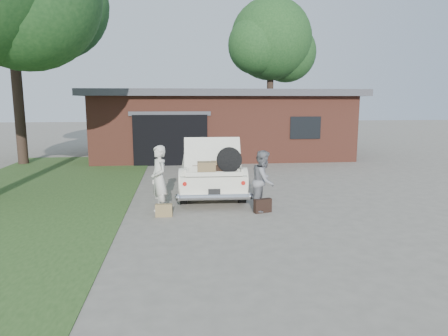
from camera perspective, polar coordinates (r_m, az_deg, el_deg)
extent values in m
plane|color=gray|center=(9.88, 0.39, -6.89)|extent=(90.00, 90.00, 0.00)
cube|color=#2D4C1E|center=(13.45, -25.29, -3.32)|extent=(6.00, 16.00, 0.02)
cube|color=brown|center=(21.05, -0.63, 6.08)|extent=(12.00, 7.00, 3.00)
cube|color=#4C4C51|center=(21.01, -0.63, 10.57)|extent=(12.80, 7.80, 0.30)
cube|color=black|center=(17.54, -7.64, 3.97)|extent=(3.20, 0.30, 2.20)
cube|color=#4C4C51|center=(17.40, -7.73, 7.72)|extent=(3.50, 0.12, 0.18)
cube|color=black|center=(18.31, 11.53, 5.66)|extent=(1.40, 0.08, 1.00)
cylinder|color=#38281E|center=(19.81, -27.40, 9.67)|extent=(0.44, 0.44, 6.37)
sphere|color=#2B5824|center=(20.42, -23.43, 20.89)|extent=(4.95, 4.95, 4.95)
cylinder|color=#38281E|center=(27.62, 6.57, 9.40)|extent=(0.44, 0.44, 5.44)
sphere|color=#2B5824|center=(27.91, 6.74, 17.81)|extent=(5.36, 5.36, 5.36)
sphere|color=#2B5824|center=(28.61, 8.90, 15.99)|extent=(4.02, 4.02, 4.02)
sphere|color=#2B5824|center=(26.97, 4.73, 17.09)|extent=(3.75, 3.75, 3.75)
cube|color=beige|center=(12.48, -1.97, -0.69)|extent=(1.90, 4.63, 0.59)
cube|color=beige|center=(12.67, -2.04, 1.87)|extent=(1.57, 1.88, 0.48)
cube|color=black|center=(13.53, -2.20, 2.29)|extent=(1.42, 0.12, 0.40)
cube|color=black|center=(11.81, -1.86, 1.21)|extent=(1.42, 0.12, 0.40)
cylinder|color=black|center=(11.01, -5.81, -3.58)|extent=(0.22, 0.61, 0.60)
cylinder|color=black|center=(11.08, 2.55, -3.45)|extent=(0.22, 0.61, 0.60)
cylinder|color=black|center=(14.05, -5.52, -0.68)|extent=(0.22, 0.61, 0.60)
cylinder|color=black|center=(14.11, 1.03, -0.59)|extent=(0.22, 0.61, 0.60)
cylinder|color=silver|center=(10.25, -1.40, -4.16)|extent=(1.88, 0.23, 0.16)
cylinder|color=#A5140F|center=(10.22, -5.63, -2.24)|extent=(0.11, 0.10, 0.11)
cylinder|color=#A5140F|center=(10.30, 2.75, -2.12)|extent=(0.11, 0.10, 0.11)
cube|color=black|center=(10.20, -1.39, -3.44)|extent=(0.31, 0.03, 0.16)
cube|color=black|center=(10.72, -1.58, -0.70)|extent=(1.45, 1.06, 0.04)
cube|color=beige|center=(10.69, -5.50, -0.27)|extent=(0.09, 1.01, 0.16)
cube|color=beige|center=(10.76, 2.31, -0.16)|extent=(0.09, 1.01, 0.16)
cube|color=beige|center=(10.21, -1.44, -0.90)|extent=(1.46, 0.11, 0.11)
cube|color=beige|center=(10.86, -1.65, 1.91)|extent=(1.56, 0.65, 0.91)
cube|color=#47291E|center=(10.90, -3.06, 0.05)|extent=(0.58, 0.39, 0.18)
cube|color=olive|center=(10.40, -2.53, -0.01)|extent=(0.48, 0.32, 0.33)
cube|color=black|center=(10.84, -0.96, 0.02)|extent=(0.61, 0.41, 0.19)
cube|color=#99794E|center=(10.84, -0.85, 0.77)|extent=(0.40, 0.27, 0.14)
cylinder|color=black|center=(10.65, 0.76, 1.18)|extent=(0.68, 0.17, 0.68)
imported|color=beige|center=(10.12, -9.27, -1.63)|extent=(0.63, 0.74, 1.71)
imported|color=slate|center=(10.26, 5.65, -1.81)|extent=(0.86, 0.94, 1.56)
cube|color=olive|center=(9.90, -8.58, -6.00)|extent=(0.42, 0.15, 0.32)
cube|color=black|center=(10.19, 5.55, -5.38)|extent=(0.48, 0.27, 0.35)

